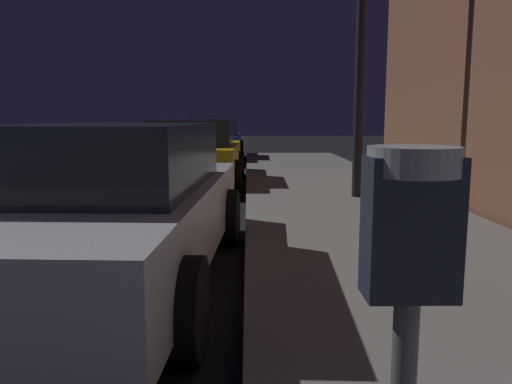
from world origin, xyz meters
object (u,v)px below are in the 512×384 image
parking_meter (408,291)px  car_silver (114,205)px  car_blue (214,140)px  car_yellow_cab (195,153)px

parking_meter → car_silver: (-1.52, 3.35, -0.40)m
car_blue → car_yellow_cab: bearing=-90.0°
car_blue → parking_meter: bearing=-84.7°
parking_meter → car_yellow_cab: car_yellow_cab is taller
car_silver → car_yellow_cab: size_ratio=1.13×
parking_meter → car_blue: car_blue is taller
car_silver → car_blue: (0.00, 13.02, -0.01)m
car_yellow_cab → car_blue: (0.00, 6.23, 0.00)m
car_blue → car_silver: bearing=-90.0°
car_yellow_cab → car_blue: same height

